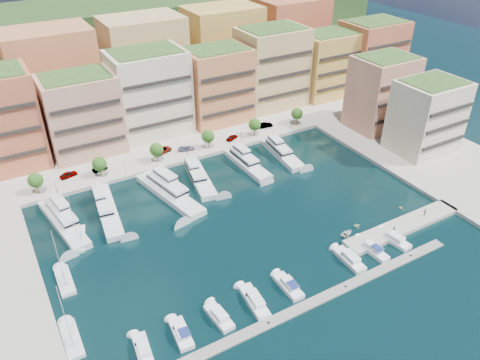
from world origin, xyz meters
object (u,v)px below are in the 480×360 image
at_px(tree_1, 99,164).
at_px(car_0, 69,174).
at_px(lamppost_4, 291,122).
at_px(car_1, 100,169).
at_px(tree_0, 35,180).
at_px(car_3, 186,148).
at_px(cruiser_1, 181,334).
at_px(cruiser_0, 143,351).
at_px(cruiser_4, 289,286).
at_px(sailboat_1, 65,282).
at_px(lamppost_0, 55,183).
at_px(car_5, 265,125).
at_px(car_2, 163,150).
at_px(lamppost_2, 186,149).
at_px(tree_2, 156,150).
at_px(tree_4, 255,125).
at_px(sailboat_0, 72,340).
at_px(cruiser_7, 372,250).
at_px(tender_3, 401,207).
at_px(yacht_3, 198,176).
at_px(tender_0, 347,233).
at_px(person_1, 425,212).
at_px(yacht_2, 168,191).
at_px(person_0, 394,230).
at_px(tender_1, 357,225).
at_px(tree_5, 297,114).
at_px(lamppost_3, 241,135).
at_px(cruiser_2, 219,317).
at_px(tree_3, 208,136).
at_px(yacht_5, 281,152).
at_px(yacht_1, 106,208).
at_px(cruiser_8, 394,240).
at_px(lamppost_1, 125,165).
at_px(cruiser_3, 255,301).
at_px(sailboat_2, 79,240).
at_px(car_4, 232,137).

xyz_separation_m(tree_1, car_0, (-7.60, 3.95, -2.95)).
relative_size(lamppost_4, car_1, 1.02).
distance_m(tree_0, car_3, 41.84).
bearing_deg(car_0, tree_1, -132.39).
bearing_deg(cruiser_1, cruiser_0, 179.88).
xyz_separation_m(cruiser_4, car_1, (-19.71, 61.12, 1.11)).
relative_size(sailboat_1, car_0, 2.84).
height_order(lamppost_0, car_5, lamppost_0).
bearing_deg(car_2, lamppost_2, -158.88).
bearing_deg(tree_2, tree_0, 180.00).
height_order(tree_4, sailboat_0, sailboat_0).
height_order(cruiser_7, tender_3, cruiser_7).
xyz_separation_m(lamppost_4, sailboat_1, (-77.29, -32.32, -3.51)).
relative_size(cruiser_0, car_5, 1.59).
xyz_separation_m(tree_4, yacht_3, (-25.70, -13.30, -3.53)).
relative_size(sailboat_0, car_2, 2.27).
xyz_separation_m(lamppost_4, cruiser_0, (-69.59, -55.78, -3.28)).
relative_size(yacht_3, tender_0, 5.65).
bearing_deg(cruiser_0, tree_0, 96.30).
bearing_deg(person_1, lamppost_4, -118.25).
xyz_separation_m(yacht_2, person_0, (37.20, -40.85, 0.67)).
bearing_deg(tender_1, tree_5, -4.11).
relative_size(tree_0, sailboat_1, 0.43).
height_order(tree_4, lamppost_3, tree_4).
distance_m(cruiser_2, cruiser_7, 37.13).
distance_m(tree_3, yacht_5, 21.82).
relative_size(yacht_1, person_0, 13.26).
xyz_separation_m(lamppost_3, yacht_1, (-45.15, -12.80, -2.73)).
bearing_deg(yacht_3, cruiser_8, -59.57).
xyz_separation_m(cruiser_2, person_0, (44.89, 1.53, 1.33)).
bearing_deg(person_1, lamppost_0, -65.30).
relative_size(cruiser_8, car_3, 1.68).
relative_size(lamppost_0, yacht_5, 0.22).
xyz_separation_m(lamppost_1, cruiser_3, (6.39, -55.80, -3.28)).
distance_m(cruiser_7, car_3, 62.06).
xyz_separation_m(tree_2, cruiser_4, (4.19, -58.10, -4.17)).
distance_m(lamppost_0, tender_1, 74.44).
relative_size(yacht_5, sailboat_2, 1.46).
bearing_deg(lamppost_4, car_0, 174.72).
bearing_deg(lamppost_1, tree_5, 2.27).
height_order(yacht_5, car_0, yacht_5).
height_order(tree_5, car_2, tree_5).
bearing_deg(tree_5, car_5, 161.73).
xyz_separation_m(tree_3, car_4, (8.67, 1.14, -3.01)).
bearing_deg(car_3, cruiser_0, 162.56).
height_order(sailboat_2, tender_3, sailboat_2).
xyz_separation_m(cruiser_4, car_2, (-0.97, 62.18, 1.24)).
distance_m(sailboat_1, person_0, 70.57).
relative_size(cruiser_3, car_4, 2.15).
xyz_separation_m(yacht_1, cruiser_2, (8.03, -42.98, -0.54)).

